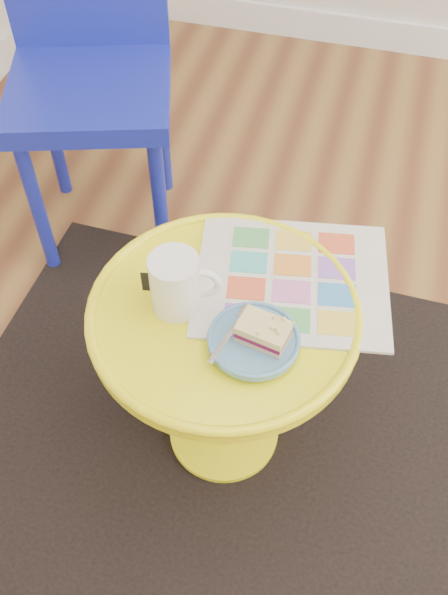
% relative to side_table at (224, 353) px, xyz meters
% --- Properties ---
extents(room_walls, '(4.00, 4.00, 4.00)m').
position_rel_side_table_xyz_m(room_walls, '(-0.23, 0.82, -0.29)').
color(room_walls, silver).
rests_on(room_walls, ground).
extents(rug, '(1.32, 1.13, 0.01)m').
position_rel_side_table_xyz_m(rug, '(0.00, 0.00, -0.34)').
color(rug, black).
rests_on(rug, ground).
extents(side_table, '(0.51, 0.51, 0.48)m').
position_rel_side_table_xyz_m(side_table, '(0.00, 0.00, 0.00)').
color(side_table, '#FFF315').
rests_on(side_table, ground).
extents(chair, '(0.51, 0.51, 0.92)m').
position_rel_side_table_xyz_m(chair, '(-0.54, 0.67, 0.18)').
color(chair, '#1923A5').
rests_on(chair, ground).
extents(newspaper, '(0.41, 0.37, 0.01)m').
position_rel_side_table_xyz_m(newspaper, '(0.11, 0.11, 0.14)').
color(newspaper, silver).
rests_on(newspaper, side_table).
extents(mug, '(0.13, 0.09, 0.12)m').
position_rel_side_table_xyz_m(mug, '(-0.09, -0.01, 0.20)').
color(mug, white).
rests_on(mug, side_table).
extents(plate, '(0.16, 0.16, 0.02)m').
position_rel_side_table_xyz_m(plate, '(0.07, -0.06, 0.15)').
color(plate, '#5488B2').
rests_on(plate, newspaper).
extents(cake_slice, '(0.10, 0.07, 0.04)m').
position_rel_side_table_xyz_m(cake_slice, '(0.09, -0.06, 0.18)').
color(cake_slice, '#D3BC8C').
rests_on(cake_slice, plate).
extents(fork, '(0.05, 0.14, 0.00)m').
position_rel_side_table_xyz_m(fork, '(0.03, -0.06, 0.16)').
color(fork, silver).
rests_on(fork, plate).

